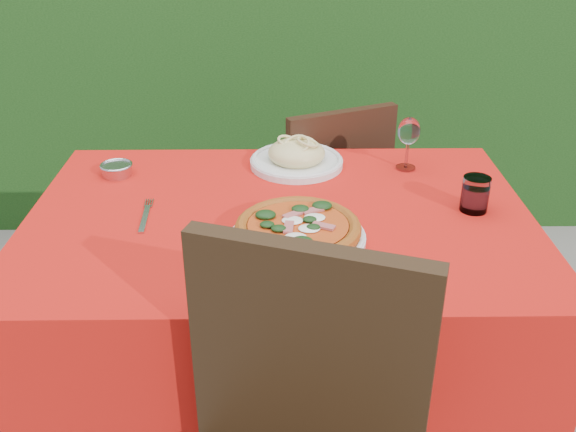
{
  "coord_description": "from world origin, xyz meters",
  "views": [
    {
      "loc": [
        0.0,
        -1.42,
        1.49
      ],
      "look_at": [
        0.02,
        -0.05,
        0.77
      ],
      "focal_mm": 40.0,
      "sensor_mm": 36.0,
      "label": 1
    }
  ],
  "objects_px": {
    "pizza_plate": "(298,231)",
    "wine_glass": "(409,133)",
    "fork": "(145,219)",
    "steel_ramekin": "(117,170)",
    "water_glass": "(475,196)",
    "chair_far": "(326,201)",
    "pasta_plate": "(297,157)"
  },
  "relations": [
    {
      "from": "pizza_plate",
      "to": "pasta_plate",
      "type": "xyz_separation_m",
      "value": [
        0.01,
        0.44,
        0.0
      ]
    },
    {
      "from": "water_glass",
      "to": "fork",
      "type": "bearing_deg",
      "value": -177.15
    },
    {
      "from": "chair_far",
      "to": "pasta_plate",
      "type": "distance_m",
      "value": 0.43
    },
    {
      "from": "wine_glass",
      "to": "steel_ramekin",
      "type": "relative_size",
      "value": 1.86
    },
    {
      "from": "pasta_plate",
      "to": "water_glass",
      "type": "distance_m",
      "value": 0.53
    },
    {
      "from": "steel_ramekin",
      "to": "pizza_plate",
      "type": "bearing_deg",
      "value": -37.1
    },
    {
      "from": "pasta_plate",
      "to": "fork",
      "type": "relative_size",
      "value": 1.41
    },
    {
      "from": "water_glass",
      "to": "wine_glass",
      "type": "xyz_separation_m",
      "value": [
        -0.12,
        0.26,
        0.07
      ]
    },
    {
      "from": "water_glass",
      "to": "wine_glass",
      "type": "relative_size",
      "value": 0.58
    },
    {
      "from": "pasta_plate",
      "to": "wine_glass",
      "type": "bearing_deg",
      "value": -4.83
    },
    {
      "from": "chair_far",
      "to": "steel_ramekin",
      "type": "relative_size",
      "value": 10.12
    },
    {
      "from": "pasta_plate",
      "to": "steel_ramekin",
      "type": "bearing_deg",
      "value": -172.98
    },
    {
      "from": "pasta_plate",
      "to": "water_glass",
      "type": "xyz_separation_m",
      "value": [
        0.44,
        -0.29,
        0.01
      ]
    },
    {
      "from": "chair_far",
      "to": "steel_ramekin",
      "type": "distance_m",
      "value": 0.77
    },
    {
      "from": "water_glass",
      "to": "steel_ramekin",
      "type": "distance_m",
      "value": 0.97
    },
    {
      "from": "steel_ramekin",
      "to": "water_glass",
      "type": "bearing_deg",
      "value": -13.47
    },
    {
      "from": "pasta_plate",
      "to": "water_glass",
      "type": "relative_size",
      "value": 2.99
    },
    {
      "from": "pizza_plate",
      "to": "steel_ramekin",
      "type": "relative_size",
      "value": 4.13
    },
    {
      "from": "chair_far",
      "to": "pasta_plate",
      "type": "xyz_separation_m",
      "value": [
        -0.11,
        -0.29,
        0.29
      ]
    },
    {
      "from": "chair_far",
      "to": "fork",
      "type": "height_order",
      "value": "chair_far"
    },
    {
      "from": "pasta_plate",
      "to": "fork",
      "type": "height_order",
      "value": "pasta_plate"
    },
    {
      "from": "pasta_plate",
      "to": "wine_glass",
      "type": "distance_m",
      "value": 0.33
    },
    {
      "from": "chair_far",
      "to": "pasta_plate",
      "type": "bearing_deg",
      "value": 45.31
    },
    {
      "from": "pasta_plate",
      "to": "steel_ramekin",
      "type": "xyz_separation_m",
      "value": [
        -0.51,
        -0.06,
        -0.01
      ]
    },
    {
      "from": "fork",
      "to": "steel_ramekin",
      "type": "distance_m",
      "value": 0.3
    },
    {
      "from": "chair_far",
      "to": "water_glass",
      "type": "height_order",
      "value": "chair_far"
    },
    {
      "from": "pizza_plate",
      "to": "water_glass",
      "type": "xyz_separation_m",
      "value": [
        0.45,
        0.15,
        0.01
      ]
    },
    {
      "from": "wine_glass",
      "to": "chair_far",
      "type": "bearing_deg",
      "value": 121.99
    },
    {
      "from": "wine_glass",
      "to": "fork",
      "type": "distance_m",
      "value": 0.77
    },
    {
      "from": "steel_ramekin",
      "to": "pasta_plate",
      "type": "bearing_deg",
      "value": 7.02
    },
    {
      "from": "pizza_plate",
      "to": "wine_glass",
      "type": "height_order",
      "value": "wine_glass"
    },
    {
      "from": "chair_far",
      "to": "fork",
      "type": "distance_m",
      "value": 0.84
    }
  ]
}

